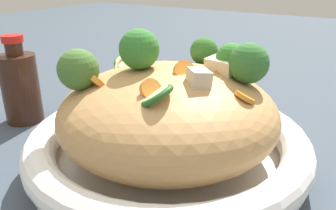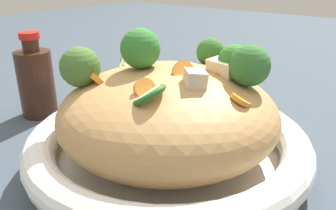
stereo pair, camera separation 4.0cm
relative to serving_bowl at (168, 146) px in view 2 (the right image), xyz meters
The scene contains 8 objects.
ground_plane 0.03m from the serving_bowl, ahead, with size 3.00×3.00×0.00m, color #38434E.
serving_bowl is the anchor object (origin of this frame).
noodle_heap 0.04m from the serving_bowl, 90.42° to the right, with size 0.26×0.26×0.11m.
broccoli_florets 0.11m from the serving_bowl, 158.79° to the right, with size 0.21×0.21×0.07m.
carrot_coins 0.09m from the serving_bowl, 53.36° to the left, with size 0.12×0.17×0.03m.
zucchini_slices 0.09m from the serving_bowl, 160.10° to the right, with size 0.18×0.17×0.03m.
chicken_chunks 0.11m from the serving_bowl, 120.94° to the left, with size 0.09×0.04×0.03m.
soy_sauce_bottle 0.27m from the serving_bowl, 88.21° to the right, with size 0.06×0.06×0.14m.
Camera 2 is at (0.29, 0.23, 0.23)m, focal length 36.56 mm.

